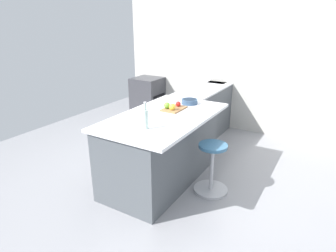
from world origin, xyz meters
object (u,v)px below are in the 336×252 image
stool_by_window (212,169)px  water_bottle (145,118)px  kitchen_island (162,147)px  apple_red (178,104)px  cutting_board (174,109)px  fruit_bowl (190,101)px  oven_range (148,98)px  apple_yellow (172,107)px  apple_green (167,105)px

stool_by_window → water_bottle: water_bottle is taller
kitchen_island → apple_red: 0.64m
cutting_board → fruit_bowl: fruit_bowl is taller
oven_range → apple_red: (1.78, 1.75, 0.55)m
oven_range → fruit_bowl: fruit_bowl is taller
oven_range → kitchen_island: 2.75m
kitchen_island → oven_range: bearing=-141.6°
apple_red → apple_yellow: (0.19, 0.01, 0.01)m
water_bottle → apple_yellow: bearing=-174.4°
oven_range → cutting_board: (1.88, 1.74, 0.51)m
stool_by_window → fruit_bowl: (-0.57, -0.62, 0.68)m
stool_by_window → apple_yellow: apple_yellow is taller
oven_range → apple_green: bearing=40.6°
oven_range → apple_green: apple_green is taller
apple_green → apple_yellow: 0.09m
apple_green → fruit_bowl: (-0.42, 0.13, -0.02)m
cutting_board → fruit_bowl: (-0.36, 0.06, 0.03)m
kitchen_island → apple_yellow: size_ratio=21.01×
apple_red → cutting_board: bearing=-8.3°
apple_yellow → apple_green: bearing=-102.8°
oven_range → cutting_board: bearing=42.7°
fruit_bowl → oven_range: bearing=-130.3°
kitchen_island → water_bottle: (0.53, 0.12, 0.59)m
stool_by_window → apple_yellow: size_ratio=7.47×
apple_red → apple_green: size_ratio=0.84×
stool_by_window → apple_green: 1.03m
cutting_board → apple_yellow: size_ratio=4.11×
water_bottle → fruit_bowl: size_ratio=1.34×
apple_red → fruit_bowl: size_ratio=0.31×
stool_by_window → oven_range: bearing=-130.9°
stool_by_window → apple_green: size_ratio=7.53×
apple_red → water_bottle: bearing=5.2°
oven_range → apple_yellow: (1.97, 1.76, 0.56)m
kitchen_island → fruit_bowl: bearing=172.2°
water_bottle → fruit_bowl: 1.17m
stool_by_window → fruit_bowl: bearing=-132.4°
oven_range → kitchen_island: bearing=38.4°
apple_red → stool_by_window: bearing=65.2°
kitchen_island → apple_yellow: apple_yellow is taller
fruit_bowl → kitchen_island: bearing=-7.8°
cutting_board → apple_red: 0.11m
oven_range → apple_green: 2.63m
oven_range → water_bottle: bearing=34.3°
cutting_board → stool_by_window: bearing=72.8°
water_bottle → cutting_board: bearing=-173.3°
oven_range → cutting_board: 2.61m
apple_red → fruit_bowl: bearing=170.1°
cutting_board → water_bottle: bearing=6.7°
fruit_bowl → water_bottle: bearing=1.8°
apple_red → apple_yellow: 0.19m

